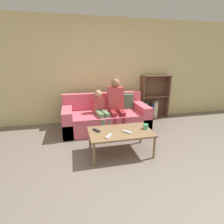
# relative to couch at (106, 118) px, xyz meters

# --- Properties ---
(ground_plane) EXTENTS (22.00, 22.00, 0.00)m
(ground_plane) POSITION_rel_couch_xyz_m (-0.07, -1.97, -0.27)
(ground_plane) COLOR #70665B
(wall_back) EXTENTS (12.00, 0.06, 2.60)m
(wall_back) POSITION_rel_couch_xyz_m (-0.07, 0.67, 1.03)
(wall_back) COLOR beige
(wall_back) RESTS_ON ground_plane
(couch) EXTENTS (1.97, 0.95, 0.81)m
(couch) POSITION_rel_couch_xyz_m (0.00, 0.00, 0.00)
(couch) COLOR #DB5B70
(couch) RESTS_ON ground_plane
(bookshelf) EXTENTS (0.78, 0.28, 1.20)m
(bookshelf) POSITION_rel_couch_xyz_m (1.44, 0.52, 0.20)
(bookshelf) COLOR brown
(bookshelf) RESTS_ON ground_plane
(coffee_table) EXTENTS (1.10, 0.67, 0.42)m
(coffee_table) POSITION_rel_couch_xyz_m (0.02, -1.21, 0.11)
(coffee_table) COLOR brown
(coffee_table) RESTS_ON ground_plane
(person_adult) EXTENTS (0.37, 0.67, 1.19)m
(person_adult) POSITION_rel_couch_xyz_m (0.23, -0.08, 0.41)
(person_adult) COLOR maroon
(person_adult) RESTS_ON ground_plane
(person_child) EXTENTS (0.33, 0.67, 0.94)m
(person_child) POSITION_rel_couch_xyz_m (-0.15, -0.13, 0.27)
(person_child) COLOR #66845B
(person_child) RESTS_ON ground_plane
(cup_near) EXTENTS (0.09, 0.09, 0.09)m
(cup_near) POSITION_rel_couch_xyz_m (0.49, -1.21, 0.19)
(cup_near) COLOR #4CB77A
(cup_near) RESTS_ON coffee_table
(tv_remote_0) EXTENTS (0.14, 0.17, 0.02)m
(tv_remote_0) POSITION_rel_couch_xyz_m (0.12, -1.29, 0.16)
(tv_remote_0) COLOR #B7B7BC
(tv_remote_0) RESTS_ON coffee_table
(tv_remote_1) EXTENTS (0.12, 0.17, 0.02)m
(tv_remote_1) POSITION_rel_couch_xyz_m (-0.38, -1.11, 0.16)
(tv_remote_1) COLOR black
(tv_remote_1) RESTS_ON coffee_table
(tv_remote_2) EXTENTS (0.15, 0.16, 0.02)m
(tv_remote_2) POSITION_rel_couch_xyz_m (-0.22, -1.38, 0.16)
(tv_remote_2) COLOR #B7B7BC
(tv_remote_2) RESTS_ON coffee_table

